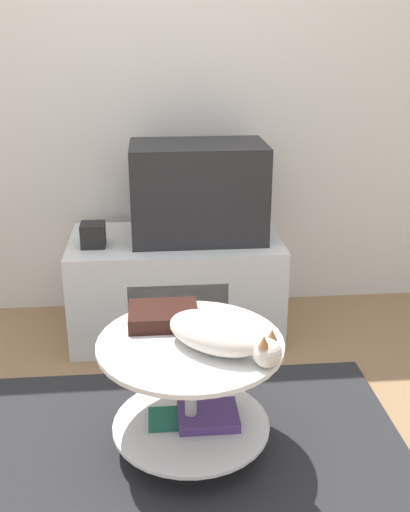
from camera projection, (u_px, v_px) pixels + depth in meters
name	position (u px, v px, depth m)	size (l,w,h in m)	color
ground_plane	(179.00, 462.00, 2.19)	(12.00, 12.00, 0.00)	#93704C
wall_back	(161.00, 67.00, 3.01)	(8.00, 0.05, 2.60)	silver
rug	(179.00, 460.00, 2.19)	(1.72, 1.19, 0.02)	#28282B
tv_stand	(176.00, 285.00, 3.05)	(1.04, 0.56, 0.51)	silver
tv	(198.00, 191.00, 2.89)	(0.64, 0.39, 0.47)	#232326
speaker	(93.00, 235.00, 2.83)	(0.11, 0.11, 0.11)	black
coffee_table	(192.00, 385.00, 2.15)	(0.66, 0.66, 0.45)	#B2B2B7
dvd_box	(163.00, 316.00, 2.20)	(0.25, 0.19, 0.06)	black
cat	(218.00, 334.00, 2.01)	(0.47, 0.41, 0.12)	silver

